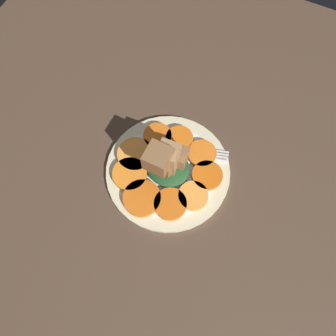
# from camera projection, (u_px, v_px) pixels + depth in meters

# --- Properties ---
(table_slab) EXTENTS (1.20, 1.20, 0.02)m
(table_slab) POSITION_uv_depth(u_px,v_px,m) (168.00, 173.00, 0.70)
(table_slab) COLOR #4C3828
(table_slab) RESTS_ON ground
(plate) EXTENTS (0.26, 0.26, 0.01)m
(plate) POSITION_uv_depth(u_px,v_px,m) (168.00, 171.00, 0.68)
(plate) COLOR beige
(plate) RESTS_ON table_slab
(carrot_slice_0) EXTENTS (0.06, 0.06, 0.01)m
(carrot_slice_0) POSITION_uv_depth(u_px,v_px,m) (207.00, 175.00, 0.67)
(carrot_slice_0) COLOR #D45F12
(carrot_slice_0) RESTS_ON plate
(carrot_slice_1) EXTENTS (0.06, 0.06, 0.01)m
(carrot_slice_1) POSITION_uv_depth(u_px,v_px,m) (202.00, 154.00, 0.69)
(carrot_slice_1) COLOR orange
(carrot_slice_1) RESTS_ON plate
(carrot_slice_2) EXTENTS (0.06, 0.06, 0.01)m
(carrot_slice_2) POSITION_uv_depth(u_px,v_px,m) (179.00, 139.00, 0.70)
(carrot_slice_2) COLOR orange
(carrot_slice_2) RESTS_ON plate
(carrot_slice_3) EXTENTS (0.06, 0.06, 0.01)m
(carrot_slice_3) POSITION_uv_depth(u_px,v_px,m) (158.00, 136.00, 0.70)
(carrot_slice_3) COLOR orange
(carrot_slice_3) RESTS_ON plate
(carrot_slice_4) EXTENTS (0.08, 0.08, 0.01)m
(carrot_slice_4) POSITION_uv_depth(u_px,v_px,m) (136.00, 153.00, 0.69)
(carrot_slice_4) COLOR #F99338
(carrot_slice_4) RESTS_ON plate
(carrot_slice_5) EXTENTS (0.07, 0.07, 0.01)m
(carrot_slice_5) POSITION_uv_depth(u_px,v_px,m) (130.00, 174.00, 0.67)
(carrot_slice_5) COLOR orange
(carrot_slice_5) RESTS_ON plate
(carrot_slice_6) EXTENTS (0.08, 0.08, 0.01)m
(carrot_slice_6) POSITION_uv_depth(u_px,v_px,m) (142.00, 198.00, 0.65)
(carrot_slice_6) COLOR orange
(carrot_slice_6) RESTS_ON plate
(carrot_slice_7) EXTENTS (0.07, 0.07, 0.01)m
(carrot_slice_7) POSITION_uv_depth(u_px,v_px,m) (170.00, 204.00, 0.64)
(carrot_slice_7) COLOR orange
(carrot_slice_7) RESTS_ON plate
(carrot_slice_8) EXTENTS (0.06, 0.06, 0.01)m
(carrot_slice_8) POSITION_uv_depth(u_px,v_px,m) (193.00, 196.00, 0.65)
(carrot_slice_8) COLOR #F99539
(carrot_slice_8) RESTS_ON plate
(center_pile) EXTENTS (0.09, 0.08, 0.11)m
(center_pile) POSITION_uv_depth(u_px,v_px,m) (167.00, 161.00, 0.64)
(center_pile) COLOR #1E4723
(center_pile) RESTS_ON plate
(fork) EXTENTS (0.18, 0.07, 0.00)m
(fork) POSITION_uv_depth(u_px,v_px,m) (188.00, 151.00, 0.69)
(fork) COLOR silver
(fork) RESTS_ON plate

